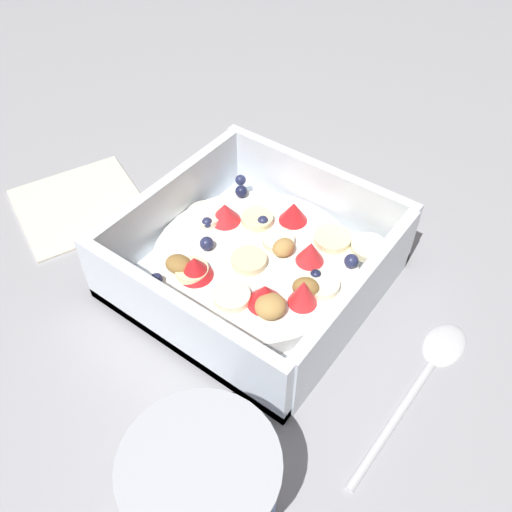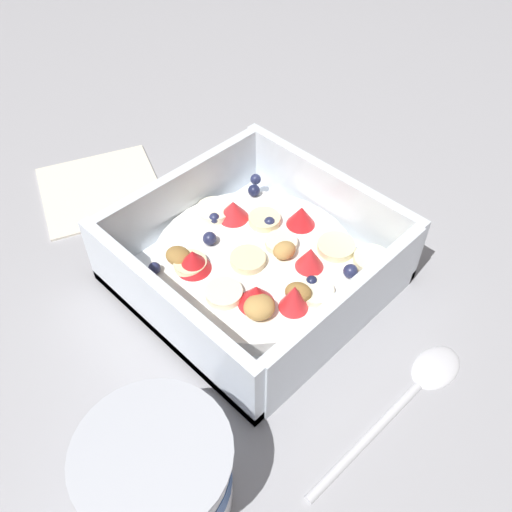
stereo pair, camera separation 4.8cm
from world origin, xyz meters
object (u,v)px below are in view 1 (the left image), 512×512
(spoon, at_px, (431,364))
(yogurt_cup, at_px, (203,485))
(fruit_bowl, at_px, (257,263))
(folded_napkin, at_px, (80,204))

(spoon, distance_m, yogurt_cup, 0.20)
(fruit_bowl, relative_size, folded_napkin, 1.71)
(yogurt_cup, bearing_deg, spoon, -111.71)
(yogurt_cup, bearing_deg, fruit_bowl, -63.14)
(yogurt_cup, xyz_separation_m, folded_napkin, (0.30, -0.15, -0.03))
(yogurt_cup, distance_m, folded_napkin, 0.34)
(folded_napkin, bearing_deg, yogurt_cup, 153.04)
(fruit_bowl, distance_m, spoon, 0.17)
(folded_napkin, bearing_deg, fruit_bowl, -172.34)
(spoon, bearing_deg, fruit_bowl, 2.64)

